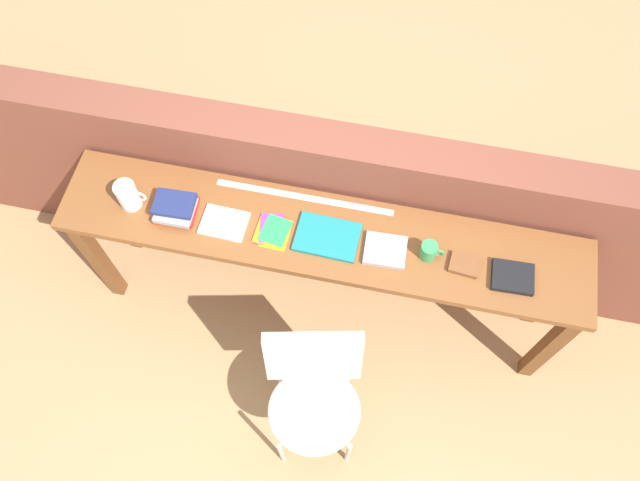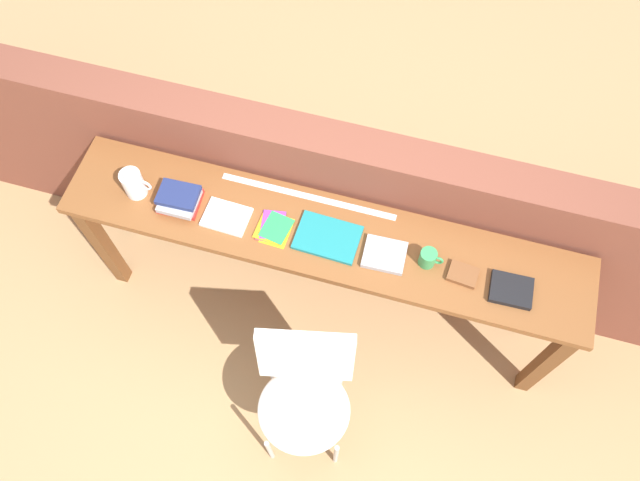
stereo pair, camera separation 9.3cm
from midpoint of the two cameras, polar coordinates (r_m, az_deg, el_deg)
ground_plane at (r=3.59m, az=-0.35°, el=-10.01°), size 40.00×40.00×0.00m
brick_wall_back at (r=3.31m, az=2.66°, el=3.24°), size 6.00×0.20×1.16m
sideboard at (r=3.01m, az=1.15°, el=-0.59°), size 2.50×0.44×0.88m
chair_white_moulded at (r=2.99m, az=-0.50°, el=-13.66°), size 0.53×0.54×0.89m
pitcher_white at (r=3.04m, az=-15.83°, el=5.01°), size 0.14×0.10×0.18m
book_stack_leftmost at (r=2.99m, az=-11.87°, el=3.69°), size 0.20×0.18×0.08m
magazine_cycling at (r=2.94m, az=-7.65°, el=2.11°), size 0.22×0.17×0.02m
pamphlet_pile_colourful at (r=2.89m, az=-3.33°, el=1.12°), size 0.17×0.19×0.01m
book_open_centre at (r=2.86m, az=1.64°, el=0.25°), size 0.30×0.21×0.02m
book_grey_hardcover at (r=2.84m, az=6.86°, el=-1.33°), size 0.20×0.17×0.03m
mug at (r=2.82m, az=10.81°, el=-1.62°), size 0.11×0.08×0.09m
leather_journal_brown at (r=2.86m, az=13.85°, el=-3.05°), size 0.14×0.11×0.02m
book_repair_rightmost at (r=2.88m, az=17.97°, el=-4.35°), size 0.19×0.16×0.03m
ruler_metal_back_edge at (r=2.98m, az=-0.20°, el=4.02°), size 0.86×0.03×0.00m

